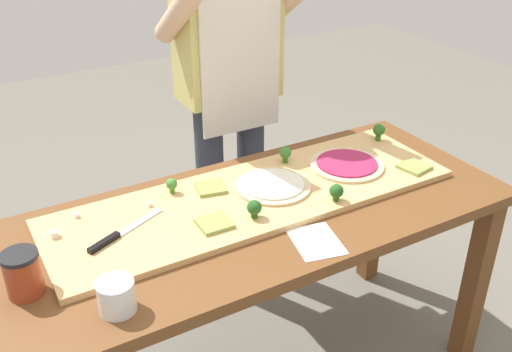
{
  "coord_description": "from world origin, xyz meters",
  "views": [
    {
      "loc": [
        -0.78,
        -1.38,
        1.76
      ],
      "look_at": [
        0.02,
        0.02,
        0.88
      ],
      "focal_mm": 40.9,
      "sensor_mm": 36.0,
      "label": 1
    }
  ],
  "objects": [
    {
      "name": "prep_table",
      "position": [
        0.0,
        0.0,
        0.66
      ],
      "size": [
        1.7,
        0.71,
        0.77
      ],
      "color": "brown",
      "rests_on": "ground"
    },
    {
      "name": "cutting_board",
      "position": [
        0.04,
        0.06,
        0.78
      ],
      "size": [
        1.37,
        0.42,
        0.02
      ],
      "primitive_type": "cube",
      "color": "tan",
      "rests_on": "prep_table"
    },
    {
      "name": "chefs_knife",
      "position": [
        -0.44,
        0.04,
        0.79
      ],
      "size": [
        0.27,
        0.14,
        0.02
      ],
      "color": "#B7BABF",
      "rests_on": "cutting_board"
    },
    {
      "name": "pizza_whole_white_garlic",
      "position": [
        0.11,
        0.07,
        0.79
      ],
      "size": [
        0.25,
        0.25,
        0.02
      ],
      "color": "beige",
      "rests_on": "cutting_board"
    },
    {
      "name": "pizza_whole_beet_magenta",
      "position": [
        0.42,
        0.07,
        0.79
      ],
      "size": [
        0.27,
        0.27,
        0.02
      ],
      "color": "beige",
      "rests_on": "cutting_board"
    },
    {
      "name": "pizza_slice_far_right",
      "position": [
        -0.16,
        -0.04,
        0.79
      ],
      "size": [
        0.1,
        0.1,
        0.01
      ],
      "primitive_type": "cube",
      "rotation": [
        0.0,
        0.0,
        -0.02
      ],
      "color": "#899E4C",
      "rests_on": "cutting_board"
    },
    {
      "name": "pizza_slice_near_right",
      "position": [
        0.62,
        -0.07,
        0.79
      ],
      "size": [
        0.11,
        0.11,
        0.01
      ],
      "primitive_type": "cube",
      "rotation": [
        0.0,
        0.0,
        0.19
      ],
      "color": "#899E4C",
      "rests_on": "cutting_board"
    },
    {
      "name": "pizza_slice_center",
      "position": [
        -0.08,
        0.16,
        0.79
      ],
      "size": [
        0.11,
        0.11,
        0.01
      ],
      "primitive_type": "cube",
      "rotation": [
        0.0,
        0.0,
        -0.21
      ],
      "color": "#899E4C",
      "rests_on": "cutting_board"
    },
    {
      "name": "broccoli_floret_front_left",
      "position": [
        0.66,
        0.18,
        0.83
      ],
      "size": [
        0.05,
        0.05,
        0.07
      ],
      "color": "#366618",
      "rests_on": "cutting_board"
    },
    {
      "name": "broccoli_floret_center_left",
      "position": [
        -0.03,
        -0.06,
        0.82
      ],
      "size": [
        0.05,
        0.05,
        0.06
      ],
      "color": "#2C5915",
      "rests_on": "cutting_board"
    },
    {
      "name": "broccoli_floret_back_mid",
      "position": [
        -0.2,
        0.2,
        0.82
      ],
      "size": [
        0.04,
        0.04,
        0.05
      ],
      "color": "#487A23",
      "rests_on": "cutting_board"
    },
    {
      "name": "broccoli_floret_back_right",
      "position": [
        0.24,
        -0.11,
        0.82
      ],
      "size": [
        0.05,
        0.05,
        0.06
      ],
      "color": "#2C5915",
      "rests_on": "cutting_board"
    },
    {
      "name": "broccoli_floret_front_mid",
      "position": [
        0.25,
        0.2,
        0.82
      ],
      "size": [
        0.04,
        0.04,
        0.06
      ],
      "color": "#3F7220",
      "rests_on": "cutting_board"
    },
    {
      "name": "cheese_crumble_a",
      "position": [
        -0.29,
        0.16,
        0.79
      ],
      "size": [
        0.01,
        0.01,
        0.01
      ],
      "primitive_type": "cube",
      "rotation": [
        0.0,
        0.0,
        1.56
      ],
      "color": "white",
      "rests_on": "cutting_board"
    },
    {
      "name": "cheese_crumble_b",
      "position": [
        -0.51,
        0.21,
        0.79
      ],
      "size": [
        0.01,
        0.01,
        0.01
      ],
      "primitive_type": "cube",
      "rotation": [
        0.0,
        0.0,
        1.56
      ],
      "color": "silver",
      "rests_on": "cutting_board"
    },
    {
      "name": "cheese_crumble_c",
      "position": [
        -0.59,
        0.13,
        0.8
      ],
      "size": [
        0.02,
        0.02,
        0.02
      ],
      "primitive_type": "cube",
      "rotation": [
        0.0,
        0.0,
        1.45
      ],
      "color": "white",
      "rests_on": "cutting_board"
    },
    {
      "name": "flour_cup",
      "position": [
        -0.53,
        -0.24,
        0.81
      ],
      "size": [
        0.09,
        0.09,
        0.09
      ],
      "color": "white",
      "rests_on": "prep_table"
    },
    {
      "name": "sauce_jar",
      "position": [
        -0.71,
        -0.06,
        0.83
      ],
      "size": [
        0.1,
        0.1,
        0.12
      ],
      "color": "#99381E",
      "rests_on": "prep_table"
    },
    {
      "name": "recipe_note",
      "position": [
        0.07,
        -0.24,
        0.77
      ],
      "size": [
        0.17,
        0.2,
        0.0
      ],
      "primitive_type": "cube",
      "rotation": [
        0.0,
        0.0,
        -0.22
      ],
      "color": "white",
      "rests_on": "prep_table"
    },
    {
      "name": "cook_center",
      "position": [
        0.24,
        0.62,
        1.0
      ],
      "size": [
        0.54,
        0.39,
        1.67
      ],
      "color": "#333847",
      "rests_on": "ground"
    }
  ]
}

